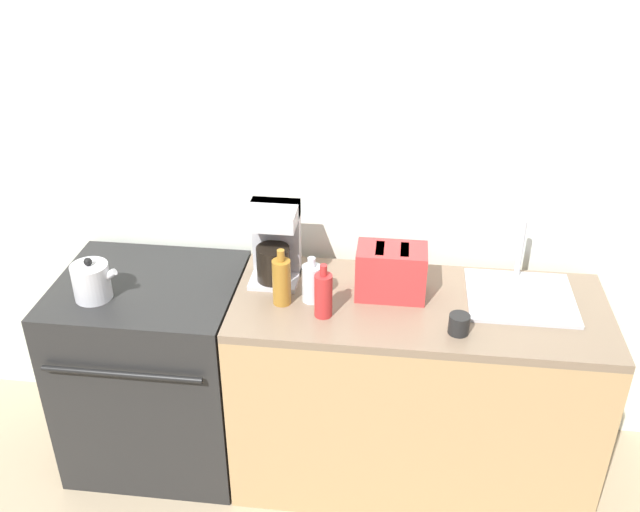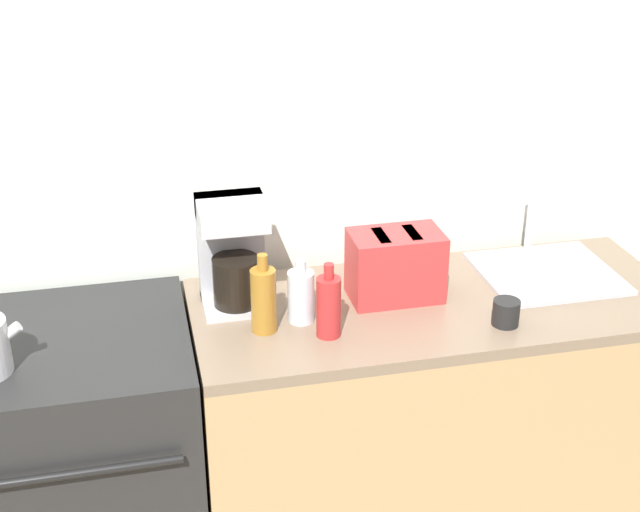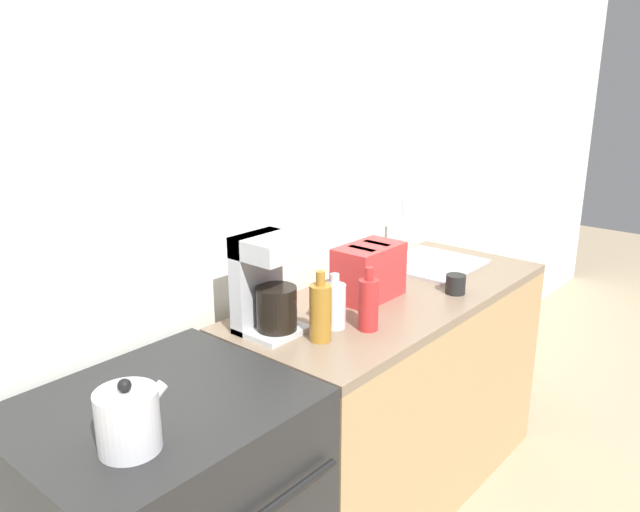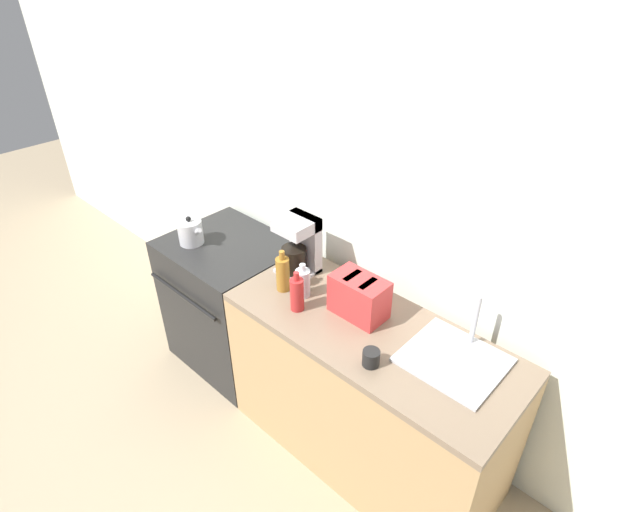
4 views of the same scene
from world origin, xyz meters
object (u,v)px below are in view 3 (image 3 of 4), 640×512
at_px(bottle_clear, 335,305).
at_px(cup_black, 456,284).
at_px(bottle_amber, 320,312).
at_px(toaster, 369,272).
at_px(kettle, 128,420).
at_px(coffee_maker, 267,283).
at_px(bottle_red, 368,304).

bearing_deg(bottle_clear, cup_black, -15.20).
relative_size(bottle_amber, bottle_clear, 1.24).
bearing_deg(toaster, cup_black, -41.88).
distance_m(kettle, toaster, 1.21).
relative_size(coffee_maker, bottle_red, 1.50).
bearing_deg(coffee_maker, cup_black, -22.46).
distance_m(toaster, bottle_clear, 0.33).
height_order(bottle_amber, bottle_red, bottle_amber).
bearing_deg(bottle_clear, bottle_red, -59.97).
bearing_deg(kettle, bottle_amber, 4.16).
relative_size(toaster, coffee_maker, 0.82).
xyz_separation_m(toaster, bottle_clear, (-0.31, -0.08, -0.03)).
bearing_deg(toaster, kettle, -171.85).
xyz_separation_m(bottle_amber, bottle_red, (0.18, -0.07, -0.01)).
bearing_deg(bottle_red, cup_black, -6.06).
distance_m(bottle_clear, bottle_red, 0.12).
height_order(bottle_amber, cup_black, bottle_amber).
bearing_deg(bottle_amber, bottle_red, -21.29).
height_order(kettle, bottle_clear, bottle_clear).
height_order(bottle_clear, cup_black, bottle_clear).
height_order(kettle, cup_black, kettle).
xyz_separation_m(kettle, toaster, (1.20, 0.17, 0.03)).
distance_m(kettle, cup_black, 1.47).
distance_m(toaster, bottle_amber, 0.45).
bearing_deg(bottle_amber, bottle_clear, 16.34).
bearing_deg(toaster, bottle_clear, -165.44).
height_order(coffee_maker, bottle_red, coffee_maker).
height_order(toaster, bottle_amber, bottle_amber).
relative_size(kettle, coffee_maker, 0.55).
distance_m(bottle_clear, cup_black, 0.60).
bearing_deg(bottle_red, kettle, 179.25).
bearing_deg(bottle_clear, toaster, 14.56).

